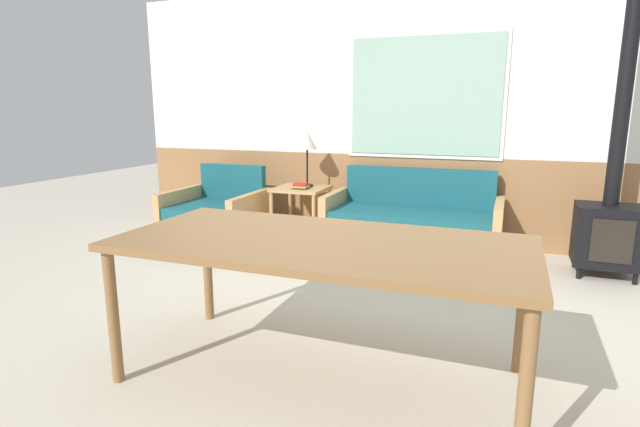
% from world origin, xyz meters
% --- Properties ---
extents(ground_plane, '(16.00, 16.00, 0.00)m').
position_xyz_m(ground_plane, '(0.00, 0.00, 0.00)').
color(ground_plane, beige).
extents(wall_back, '(7.20, 0.09, 2.70)m').
position_xyz_m(wall_back, '(-0.01, 2.63, 1.36)').
color(wall_back, '#996B42').
rests_on(wall_back, ground_plane).
extents(couch, '(1.71, 0.77, 0.82)m').
position_xyz_m(couch, '(-0.17, 2.16, 0.26)').
color(couch, tan).
rests_on(couch, ground_plane).
extents(armchair, '(0.95, 0.88, 0.80)m').
position_xyz_m(armchair, '(-2.24, 1.83, 0.25)').
color(armchair, tan).
rests_on(armchair, ground_plane).
extents(side_table, '(0.55, 0.55, 0.59)m').
position_xyz_m(side_table, '(-1.38, 2.19, 0.49)').
color(side_table, tan).
rests_on(side_table, ground_plane).
extents(table_lamp, '(0.22, 0.22, 0.60)m').
position_xyz_m(table_lamp, '(-1.35, 2.29, 1.08)').
color(table_lamp, black).
rests_on(table_lamp, side_table).
extents(book_stack, '(0.18, 0.15, 0.06)m').
position_xyz_m(book_stack, '(-1.35, 2.10, 0.62)').
color(book_stack, '#234799').
rests_on(book_stack, side_table).
extents(dining_table, '(2.12, 1.00, 0.77)m').
position_xyz_m(dining_table, '(-0.17, -0.39, 0.71)').
color(dining_table, olive).
rests_on(dining_table, ground_plane).
extents(wood_stove, '(0.52, 0.43, 2.36)m').
position_xyz_m(wood_stove, '(1.54, 2.06, 0.57)').
color(wood_stove, black).
rests_on(wood_stove, ground_plane).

